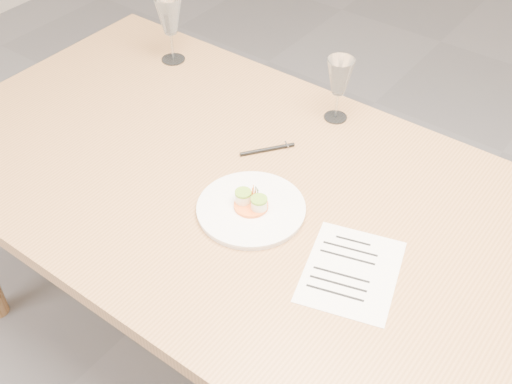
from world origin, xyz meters
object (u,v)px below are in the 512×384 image
Objects in this scene: dinner_plate at (251,208)px; wine_glass_1 at (339,78)px; recipe_sheet at (351,271)px; ballpoint_pen at (268,149)px; wine_glass_0 at (169,16)px; dining_table at (340,252)px.

wine_glass_1 is (-0.04, 0.46, 0.12)m from dinner_plate.
ballpoint_pen is (-0.40, 0.24, 0.00)m from recipe_sheet.
ballpoint_pen is 0.59m from wine_glass_0.
ballpoint_pen is at bearing 156.14° from dining_table.
ballpoint_pen is at bearing -105.45° from wine_glass_1.
dinner_plate is 0.24m from ballpoint_pen.
wine_glass_0 is (-0.86, 0.35, 0.22)m from dining_table.
wine_glass_1 reaches higher than recipe_sheet.
recipe_sheet is 1.05m from wine_glass_0.
dining_table is 18.31× the size of ballpoint_pen.
wine_glass_1 is (-0.34, 0.48, 0.13)m from recipe_sheet.
wine_glass_0 is at bearing 105.64° from ballpoint_pen.
ballpoint_pen reaches higher than recipe_sheet.
ballpoint_pen is (-0.33, 0.14, 0.07)m from dining_table.
wine_glass_0 is 0.60m from wine_glass_1.
dining_table is 0.95m from wine_glass_0.
recipe_sheet reaches higher than dining_table.
dining_table is 0.36m from ballpoint_pen.
dining_table is at bearing 113.39° from recipe_sheet.
dining_table is at bearing -56.36° from wine_glass_1.
wine_glass_1 reaches higher than ballpoint_pen.
ballpoint_pen is at bearing 132.94° from recipe_sheet.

